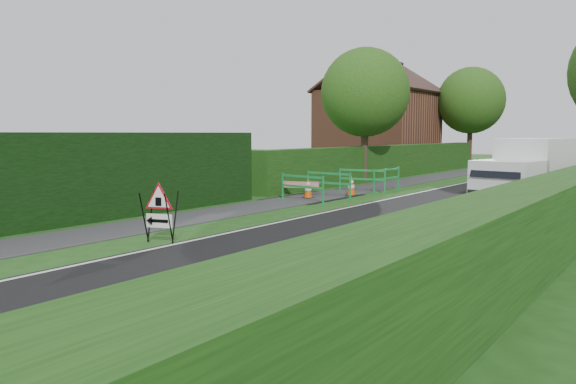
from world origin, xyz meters
The scene contains 20 objects.
ground centered at (0.00, 0.00, 0.00)m, with size 120.00×120.00×0.00m, color #1C4112.
footpath centered at (-3.00, 35.00, 0.01)m, with size 2.00×90.00×0.02m, color #2D2D30.
hedge_west_near centered at (-5.00, 0.00, 0.00)m, with size 1.10×18.00×2.50m, color black.
hedge_west_far centered at (-5.00, 22.00, 0.00)m, with size 1.00×24.00×1.80m, color #14380F.
house_west centered at (-10.00, 30.00, 2.90)m, with size 7.50×7.40×7.88m.
tree_nw centered at (-4.60, 18.00, 4.48)m, with size 4.40×4.40×6.70m.
tree_fw centered at (-4.60, 34.00, 4.83)m, with size 4.80×4.80×7.24m.
triangle_sign centered at (-0.79, 1.31, 0.81)m, with size 1.01×1.01×1.16m.
works_van centered at (3.99, 14.56, 1.21)m, with size 2.73×5.25×2.28m.
traffic_cone_0 centered at (5.15, 11.67, 0.39)m, with size 0.38×0.38×0.79m.
traffic_cone_1 centered at (4.67, 12.90, 0.39)m, with size 0.38×0.38×0.79m.
traffic_cone_2 centered at (5.18, 16.49, 0.39)m, with size 0.38×0.38×0.79m.
traffic_cone_3 centered at (-2.99, 10.60, 0.39)m, with size 0.38×0.38×0.79m.
traffic_cone_4 centered at (-2.11, 12.34, 0.39)m, with size 0.38×0.38×0.79m.
ped_barrier_0 centered at (-2.56, 9.56, 0.63)m, with size 2.09×0.65×1.00m.
ped_barrier_1 centered at (-2.61, 11.45, 0.63)m, with size 2.08×0.46×1.00m.
ped_barrier_2 centered at (-2.46, 13.87, 0.63)m, with size 2.09×0.66×1.00m.
ped_barrier_3 centered at (-1.81, 14.88, 0.63)m, with size 0.52×2.08×1.00m.
redwhite_plank centered at (-3.66, 11.08, 0.00)m, with size 1.50×0.04×0.25m, color red.
hatchback_car centered at (2.55, 24.94, 0.59)m, with size 1.39×3.45×1.18m, color silver.
Camera 1 is at (8.91, -7.01, 2.48)m, focal length 35.00 mm.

